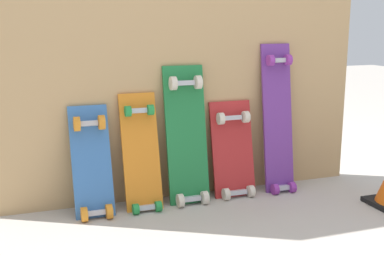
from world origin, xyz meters
name	(u,v)px	position (x,y,z in m)	size (l,w,h in m)	color
ground_plane	(188,197)	(0.00, 0.00, 0.00)	(12.00, 12.00, 0.00)	#B2AAA0
plywood_wall_panel	(183,49)	(0.00, 0.07, 0.78)	(1.97, 0.04, 1.55)	tan
skateboard_blue	(92,168)	(-0.50, -0.06, 0.23)	(0.19, 0.23, 0.58)	#386BAD
skateboard_orange	(142,159)	(-0.26, -0.05, 0.25)	(0.18, 0.22, 0.64)	orange
skateboard_green	(187,141)	(-0.01, -0.03, 0.32)	(0.21, 0.21, 0.76)	#1E7238
skateboard_red	(233,155)	(0.25, -0.03, 0.22)	(0.23, 0.18, 0.57)	#B22626
skateboard_purple	(278,124)	(0.51, -0.03, 0.37)	(0.17, 0.19, 0.86)	#6B338C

